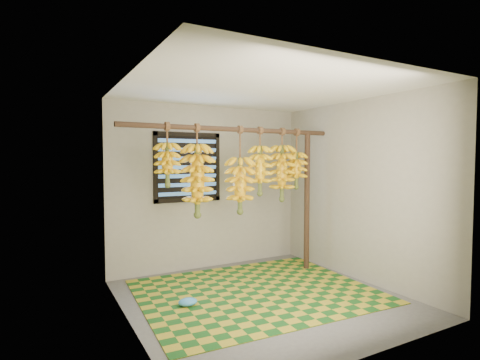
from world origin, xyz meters
TOP-DOWN VIEW (x-y plane):
  - floor at (0.00, 0.00)m, footprint 3.00×3.00m
  - ceiling at (0.00, 0.00)m, footprint 3.00×3.00m
  - wall_back at (0.00, 1.50)m, footprint 3.00×0.01m
  - wall_left at (-1.50, 0.00)m, footprint 0.01×3.00m
  - wall_right at (1.50, 0.00)m, footprint 0.01×3.00m
  - window at (-0.35, 1.48)m, footprint 1.00×0.04m
  - hanging_pole at (0.00, 0.70)m, footprint 3.00×0.06m
  - support_post at (1.20, 0.70)m, footprint 0.08×0.08m
  - woven_mat at (0.05, 0.23)m, footprint 2.85×2.33m
  - plastic_bag at (-0.85, 0.19)m, footprint 0.22×0.17m
  - banana_bunch_a at (-0.90, 0.70)m, footprint 0.30×0.30m
  - banana_bunch_b at (-0.52, 0.70)m, footprint 0.38×0.38m
  - banana_bunch_c at (0.08, 0.70)m, footprint 0.36×0.36m
  - banana_bunch_d at (0.39, 0.70)m, footprint 0.31×0.31m
  - banana_bunch_e at (0.75, 0.70)m, footprint 0.36×0.36m
  - banana_bunch_f at (1.00, 0.70)m, footprint 0.29×0.29m

SIDE VIEW (x-z plane):
  - floor at x=0.00m, z-range -0.01..0.00m
  - woven_mat at x=0.05m, z-range 0.00..0.01m
  - plastic_bag at x=-0.85m, z-range 0.01..0.10m
  - support_post at x=1.20m, z-range 0.00..2.00m
  - wall_back at x=0.00m, z-range 0.00..2.40m
  - wall_left at x=-1.50m, z-range 0.00..2.40m
  - wall_right at x=1.50m, z-range 0.00..2.40m
  - banana_bunch_c at x=0.08m, z-range 0.70..1.84m
  - banana_bunch_b at x=-0.52m, z-range 0.77..1.92m
  - banana_bunch_e at x=0.75m, z-range 0.91..1.93m
  - banana_bunch_f at x=1.00m, z-range 1.03..1.89m
  - banana_bunch_d at x=0.39m, z-range 1.00..1.93m
  - window at x=-0.35m, z-range 1.00..2.00m
  - banana_bunch_a at x=-0.90m, z-range 1.17..1.93m
  - hanging_pole at x=0.00m, z-range 1.97..2.03m
  - ceiling at x=0.00m, z-range 2.40..2.41m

